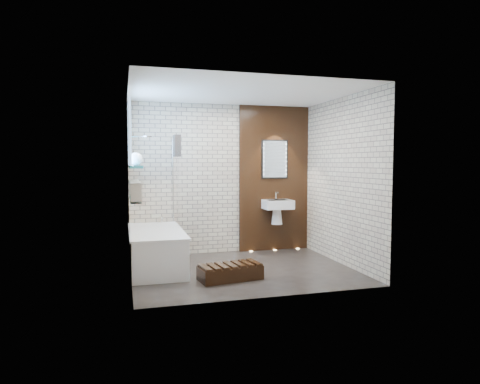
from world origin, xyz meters
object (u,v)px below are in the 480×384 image
object	(u,v)px
bathtub	(156,249)
bath_screen	(176,182)
walnut_step	(230,273)
led_mirror	(275,159)
washbasin	(278,208)

from	to	relation	value
bathtub	bath_screen	world-z (taller)	bath_screen
walnut_step	led_mirror	bearing A→B (deg)	53.23
led_mirror	bathtub	bearing A→B (deg)	-160.22
bath_screen	bathtub	bearing A→B (deg)	-128.90
led_mirror	walnut_step	bearing A→B (deg)	-126.77
bathtub	led_mirror	world-z (taller)	led_mirror
bath_screen	washbasin	xyz separation A→B (m)	(1.82, 0.18, -0.49)
washbasin	led_mirror	xyz separation A→B (m)	(0.00, 0.16, 0.86)
bath_screen	walnut_step	size ratio (longest dim) A/B	1.66
bath_screen	washbasin	bearing A→B (deg)	5.78
bathtub	walnut_step	distance (m)	1.30
washbasin	bath_screen	bearing A→B (deg)	-174.22
bathtub	bath_screen	bearing A→B (deg)	51.10
walnut_step	bath_screen	bearing A→B (deg)	112.98
walnut_step	bathtub	bearing A→B (deg)	135.82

